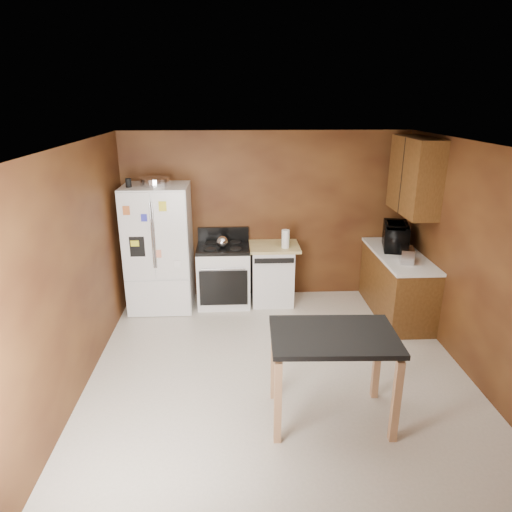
{
  "coord_description": "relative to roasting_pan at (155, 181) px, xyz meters",
  "views": [
    {
      "loc": [
        -0.48,
        -4.38,
        2.93
      ],
      "look_at": [
        -0.22,
        0.85,
        1.11
      ],
      "focal_mm": 32.0,
      "sensor_mm": 36.0,
      "label": 1
    }
  ],
  "objects": [
    {
      "name": "floor",
      "position": [
        1.54,
        -1.89,
        -1.85
      ],
      "size": [
        4.5,
        4.5,
        0.0
      ],
      "primitive_type": "plane",
      "color": "beige",
      "rests_on": "ground"
    },
    {
      "name": "ceiling",
      "position": [
        1.54,
        -1.89,
        0.65
      ],
      "size": [
        4.5,
        4.5,
        0.0
      ],
      "primitive_type": "plane",
      "rotation": [
        3.14,
        0.0,
        0.0
      ],
      "color": "white",
      "rests_on": "ground"
    },
    {
      "name": "wall_back",
      "position": [
        1.54,
        0.36,
        -0.6
      ],
      "size": [
        4.2,
        0.0,
        4.2
      ],
      "primitive_type": "plane",
      "rotation": [
        1.57,
        0.0,
        0.0
      ],
      "color": "brown",
      "rests_on": "ground"
    },
    {
      "name": "wall_front",
      "position": [
        1.54,
        -4.14,
        -0.6
      ],
      "size": [
        4.2,
        0.0,
        4.2
      ],
      "primitive_type": "plane",
      "rotation": [
        -1.57,
        0.0,
        0.0
      ],
      "color": "brown",
      "rests_on": "ground"
    },
    {
      "name": "wall_left",
      "position": [
        -0.56,
        -1.89,
        -0.6
      ],
      "size": [
        0.0,
        4.5,
        4.5
      ],
      "primitive_type": "plane",
      "rotation": [
        1.57,
        0.0,
        1.57
      ],
      "color": "brown",
      "rests_on": "ground"
    },
    {
      "name": "wall_right",
      "position": [
        3.64,
        -1.89,
        -0.6
      ],
      "size": [
        0.0,
        4.5,
        4.5
      ],
      "primitive_type": "plane",
      "rotation": [
        1.57,
        0.0,
        -1.57
      ],
      "color": "brown",
      "rests_on": "ground"
    },
    {
      "name": "roasting_pan",
      "position": [
        0.0,
        0.0,
        0.0
      ],
      "size": [
        0.41,
        0.41,
        0.1
      ],
      "primitive_type": "cylinder",
      "color": "silver",
      "rests_on": "refrigerator"
    },
    {
      "name": "pen_cup",
      "position": [
        -0.33,
        -0.13,
        0.01
      ],
      "size": [
        0.08,
        0.08,
        0.12
      ],
      "primitive_type": "cylinder",
      "color": "black",
      "rests_on": "refrigerator"
    },
    {
      "name": "kettle",
      "position": [
        0.89,
        -0.04,
        -0.87
      ],
      "size": [
        0.17,
        0.17,
        0.17
      ],
      "primitive_type": "sphere",
      "color": "silver",
      "rests_on": "gas_range"
    },
    {
      "name": "paper_towel",
      "position": [
        1.8,
        -0.06,
        -0.83
      ],
      "size": [
        0.11,
        0.11,
        0.26
      ],
      "primitive_type": "cylinder",
      "rotation": [
        0.0,
        0.0,
        -0.02
      ],
      "color": "white",
      "rests_on": "dishwasher"
    },
    {
      "name": "green_canister",
      "position": [
        1.82,
        0.09,
        -0.9
      ],
      "size": [
        0.13,
        0.13,
        0.12
      ],
      "primitive_type": "cylinder",
      "rotation": [
        0.0,
        0.0,
        0.24
      ],
      "color": "#45B559",
      "rests_on": "dishwasher"
    },
    {
      "name": "toaster",
      "position": [
        3.3,
        -0.78,
        -0.85
      ],
      "size": [
        0.22,
        0.3,
        0.2
      ],
      "primitive_type": "cube",
      "rotation": [
        0.0,
        0.0,
        -0.24
      ],
      "color": "silver",
      "rests_on": "right_cabinets"
    },
    {
      "name": "microwave",
      "position": [
        3.35,
        -0.2,
        -0.79
      ],
      "size": [
        0.53,
        0.67,
        0.33
      ],
      "primitive_type": "imported",
      "rotation": [
        0.0,
        0.0,
        1.33
      ],
      "color": "black",
      "rests_on": "right_cabinets"
    },
    {
      "name": "refrigerator",
      "position": [
        -0.01,
        -0.03,
        -0.95
      ],
      "size": [
        0.9,
        0.8,
        1.8
      ],
      "color": "white",
      "rests_on": "ground"
    },
    {
      "name": "gas_range",
      "position": [
        0.9,
        0.04,
        -1.39
      ],
      "size": [
        0.76,
        0.68,
        1.1
      ],
      "color": "white",
      "rests_on": "ground"
    },
    {
      "name": "dishwasher",
      "position": [
        1.62,
        0.06,
        -1.4
      ],
      "size": [
        0.78,
        0.63,
        0.89
      ],
      "color": "white",
      "rests_on": "ground"
    },
    {
      "name": "right_cabinets",
      "position": [
        3.38,
        -0.41,
        -0.94
      ],
      "size": [
        0.63,
        1.58,
        2.45
      ],
      "color": "brown",
      "rests_on": "ground"
    },
    {
      "name": "island",
      "position": [
        1.95,
        -2.64,
        -1.09
      ],
      "size": [
        1.17,
        0.8,
        0.91
      ],
      "color": "black",
      "rests_on": "ground"
    }
  ]
}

